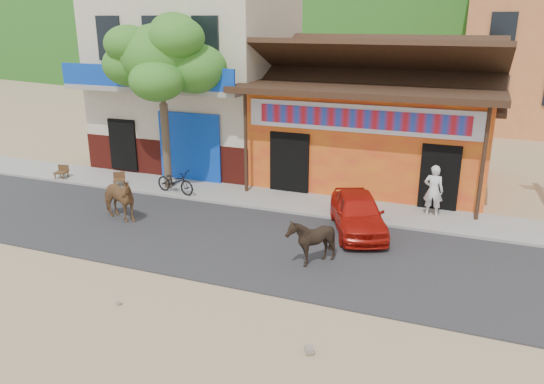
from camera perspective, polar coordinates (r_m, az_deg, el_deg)
The scene contains 13 objects.
ground at distance 12.70m, azimuth -7.08°, elevation -9.75°, with size 120.00×120.00×0.00m, color #9E825B.
road at distance 14.71m, azimuth -2.49°, elevation -5.47°, with size 60.00×5.00×0.04m, color #28282B.
sidewalk at distance 17.72m, azimuth 2.04°, elevation -1.10°, with size 60.00×2.00×0.12m, color gray.
dance_club at distance 20.53m, azimuth 11.15°, elevation 6.30°, with size 8.00×6.00×3.60m, color orange.
cafe_building at distance 22.77m, azimuth -7.86°, elevation 11.96°, with size 7.00×6.00×7.00m, color beige.
tree at distance 18.78m, azimuth -11.60°, elevation 9.28°, with size 3.00×3.00×6.00m, color #2D721E, non-canonical shape.
cow_tan at distance 16.70m, azimuth -16.36°, elevation -0.69°, with size 0.73×1.61×1.36m, color brown.
cow_dark at distance 13.22m, azimuth 4.23°, elevation -5.26°, with size 1.01×1.14×1.25m, color black.
red_car at distance 15.41m, azimuth 9.22°, elevation -2.19°, with size 1.34×3.34×1.14m, color #B7160D.
scooter at distance 18.63m, azimuth -10.36°, elevation 1.11°, with size 0.55×1.58×0.83m, color black.
pedestrian at distance 16.85m, azimuth 16.97°, elevation 0.15°, with size 0.59×0.38×1.61m, color white.
cafe_chair_left at distance 21.59m, azimuth -21.80°, elevation 2.55°, with size 0.42×0.42×0.89m, color #473117, non-canonical shape.
cafe_chair_right at distance 19.92m, azimuth -16.16°, elevation 1.88°, with size 0.41×0.41×0.89m, color #482718, non-canonical shape.
Camera 1 is at (5.47, -9.80, 5.94)m, focal length 35.00 mm.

